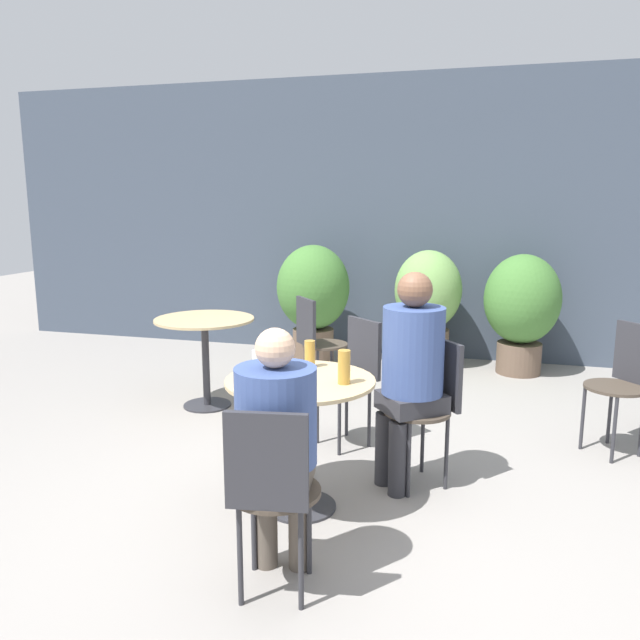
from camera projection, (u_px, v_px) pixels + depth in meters
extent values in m
plane|color=gray|center=(344.00, 510.00, 3.47)|extent=(20.00, 20.00, 0.00)
cube|color=#3D4756|center=(424.00, 219.00, 6.65)|extent=(10.00, 0.06, 3.00)
cylinder|color=#2D2D33|center=(301.00, 506.00, 3.50)|extent=(0.39, 0.39, 0.01)
cylinder|color=#2D2D33|center=(301.00, 445.00, 3.43)|extent=(0.06, 0.06, 0.71)
cylinder|color=tan|center=(300.00, 381.00, 3.36)|extent=(0.81, 0.81, 0.02)
cylinder|color=#2D2D33|center=(207.00, 405.00, 5.22)|extent=(0.39, 0.39, 0.01)
cylinder|color=#2D2D33|center=(206.00, 363.00, 5.15)|extent=(0.06, 0.06, 0.71)
cylinder|color=tan|center=(204.00, 319.00, 5.08)|extent=(0.81, 0.81, 0.02)
cylinder|color=#42382D|center=(275.00, 491.00, 2.69)|extent=(0.40, 0.40, 0.02)
cylinder|color=#2D2D33|center=(240.00, 556.00, 2.62)|extent=(0.02, 0.02, 0.45)
cylinder|color=#2D2D33|center=(301.00, 560.00, 2.59)|extent=(0.02, 0.02, 0.45)
cylinder|color=#2D2D33|center=(254.00, 525.00, 2.87)|extent=(0.02, 0.02, 0.45)
cylinder|color=#2D2D33|center=(309.00, 528.00, 2.84)|extent=(0.02, 0.02, 0.45)
cube|color=#2D2D33|center=(266.00, 462.00, 2.47)|extent=(0.34, 0.08, 0.41)
cylinder|color=#42382D|center=(417.00, 411.00, 3.70)|extent=(0.40, 0.40, 0.02)
cylinder|color=#2D2D33|center=(446.00, 453.00, 3.68)|extent=(0.02, 0.02, 0.45)
cylinder|color=#2D2D33|center=(423.00, 438.00, 3.92)|extent=(0.02, 0.02, 0.45)
cylinder|color=#2D2D33|center=(409.00, 460.00, 3.58)|extent=(0.02, 0.02, 0.45)
cylinder|color=#2D2D33|center=(387.00, 444.00, 3.81)|extent=(0.02, 0.02, 0.45)
cube|color=#2D2D33|center=(444.00, 373.00, 3.73)|extent=(0.24, 0.28, 0.41)
cylinder|color=#42382D|center=(343.00, 381.00, 4.31)|extent=(0.40, 0.40, 0.02)
cylinder|color=#2D2D33|center=(369.00, 416.00, 4.32)|extent=(0.02, 0.02, 0.45)
cylinder|color=#2D2D33|center=(347.00, 406.00, 4.53)|extent=(0.02, 0.02, 0.45)
cylinder|color=#2D2D33|center=(339.00, 423.00, 4.18)|extent=(0.02, 0.02, 0.45)
cylinder|color=#2D2D33|center=(317.00, 412.00, 4.38)|extent=(0.02, 0.02, 0.45)
cube|color=#2D2D33|center=(364.00, 348.00, 4.37)|extent=(0.28, 0.24, 0.41)
cylinder|color=#42382D|center=(325.00, 345.00, 5.41)|extent=(0.40, 0.40, 0.02)
cylinder|color=#2D2D33|center=(305.00, 369.00, 5.51)|extent=(0.02, 0.02, 0.45)
cylinder|color=#2D2D33|center=(318.00, 376.00, 5.28)|extent=(0.02, 0.02, 0.45)
cylinder|color=#2D2D33|center=(331.00, 366.00, 5.62)|extent=(0.02, 0.02, 0.45)
cylinder|color=#2D2D33|center=(345.00, 373.00, 5.39)|extent=(0.02, 0.02, 0.45)
cube|color=#2D2D33|center=(306.00, 322.00, 5.29)|extent=(0.25, 0.27, 0.41)
cylinder|color=#42382D|center=(615.00, 387.00, 4.17)|extent=(0.40, 0.40, 0.02)
cylinder|color=#2D2D33|center=(610.00, 413.00, 4.38)|extent=(0.02, 0.02, 0.45)
cylinder|color=#2D2D33|center=(614.00, 430.00, 4.05)|extent=(0.02, 0.02, 0.45)
cylinder|color=#2D2D33|center=(583.00, 418.00, 4.28)|extent=(0.02, 0.02, 0.45)
cube|color=#2D2D33|center=(637.00, 354.00, 4.20)|extent=(0.24, 0.28, 0.41)
cylinder|color=brown|center=(300.00, 523.00, 2.89)|extent=(0.11, 0.11, 0.45)
cylinder|color=brown|center=(266.00, 521.00, 2.91)|extent=(0.11, 0.11, 0.45)
cube|color=brown|center=(277.00, 474.00, 2.71)|extent=(0.35, 0.38, 0.11)
cylinder|color=#384C84|center=(276.00, 416.00, 2.66)|extent=(0.35, 0.35, 0.43)
sphere|color=#DBAD89|center=(275.00, 348.00, 2.61)|extent=(0.17, 0.17, 0.17)
cylinder|color=#2D2D33|center=(384.00, 449.00, 3.75)|extent=(0.11, 0.11, 0.45)
cylinder|color=#2D2D33|center=(398.00, 459.00, 3.61)|extent=(0.11, 0.11, 0.45)
cube|color=#2D2D33|center=(412.00, 402.00, 3.68)|extent=(0.46, 0.45, 0.11)
cylinder|color=#384C84|center=(413.00, 351.00, 3.62)|extent=(0.36, 0.36, 0.51)
sphere|color=brown|center=(415.00, 290.00, 3.55)|extent=(0.20, 0.20, 0.20)
cylinder|color=#B28433|center=(344.00, 367.00, 3.26)|extent=(0.07, 0.07, 0.18)
cylinder|color=#B28433|center=(310.00, 354.00, 3.58)|extent=(0.06, 0.06, 0.16)
cylinder|color=silver|center=(257.00, 363.00, 3.42)|extent=(0.06, 0.06, 0.14)
cylinder|color=#B28433|center=(272.00, 377.00, 3.14)|extent=(0.06, 0.06, 0.15)
cylinder|color=brown|center=(313.00, 345.00, 6.61)|extent=(0.43, 0.43, 0.36)
ellipsoid|color=#427533|center=(313.00, 287.00, 6.50)|extent=(0.76, 0.76, 0.88)
cylinder|color=brown|center=(426.00, 347.00, 6.45)|extent=(0.46, 0.46, 0.39)
ellipsoid|color=#709E51|center=(428.00, 290.00, 6.33)|extent=(0.68, 0.68, 0.81)
cylinder|color=brown|center=(519.00, 358.00, 6.19)|extent=(0.43, 0.43, 0.31)
ellipsoid|color=#427533|center=(522.00, 299.00, 6.08)|extent=(0.73, 0.73, 0.88)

